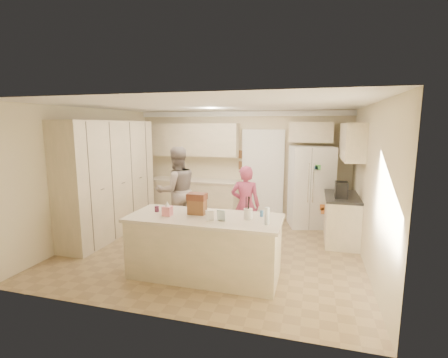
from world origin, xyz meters
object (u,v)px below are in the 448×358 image
(coffee_maker, at_px, (341,190))
(teen_boy, at_px, (177,191))
(utensil_crock, at_px, (248,214))
(dollhouse_body, at_px, (197,207))
(refrigerator, at_px, (311,187))
(teen_girl, at_px, (245,205))
(tissue_box, at_px, (167,211))
(island_base, at_px, (205,247))

(coffee_maker, bearing_deg, teen_boy, -176.05)
(utensil_crock, bearing_deg, dollhouse_body, 176.42)
(refrigerator, relative_size, coffee_maker, 6.00)
(refrigerator, bearing_deg, teen_girl, -142.96)
(dollhouse_body, bearing_deg, refrigerator, 60.32)
(refrigerator, distance_m, teen_girl, 1.92)
(tissue_box, bearing_deg, teen_girl, 61.21)
(island_base, xyz_separation_m, dollhouse_body, (-0.15, 0.10, 0.60))
(utensil_crock, bearing_deg, island_base, -175.60)
(coffee_maker, xyz_separation_m, teen_boy, (-3.23, -0.22, -0.16))
(utensil_crock, height_order, teen_boy, teen_boy)
(refrigerator, xyz_separation_m, teen_girl, (-1.18, -1.51, -0.14))
(utensil_crock, distance_m, teen_girl, 1.48)
(teen_girl, bearing_deg, coffee_maker, -171.10)
(utensil_crock, relative_size, tissue_box, 1.07)
(teen_girl, bearing_deg, tissue_box, 56.32)
(utensil_crock, bearing_deg, tissue_box, -172.87)
(tissue_box, xyz_separation_m, teen_boy, (-0.63, 1.78, -0.08))
(refrigerator, distance_m, teen_boy, 2.97)
(tissue_box, xyz_separation_m, teen_girl, (0.86, 1.57, -0.24))
(dollhouse_body, distance_m, teen_boy, 1.89)
(island_base, bearing_deg, coffee_maker, 42.83)
(tissue_box, bearing_deg, utensil_crock, 7.13)
(coffee_maker, height_order, island_base, coffee_maker)
(utensil_crock, distance_m, teen_boy, 2.45)
(island_base, distance_m, teen_boy, 2.10)
(island_base, height_order, teen_girl, teen_girl)
(teen_boy, bearing_deg, tissue_box, 68.58)
(tissue_box, bearing_deg, teen_boy, 109.46)
(refrigerator, height_order, tissue_box, refrigerator)
(refrigerator, distance_m, coffee_maker, 1.23)
(tissue_box, bearing_deg, island_base, 10.30)
(island_base, distance_m, utensil_crock, 0.86)
(teen_boy, bearing_deg, teen_girl, 131.39)
(tissue_box, relative_size, dollhouse_body, 0.54)
(refrigerator, bearing_deg, coffee_maker, -77.68)
(island_base, xyz_separation_m, utensil_crock, (0.65, 0.05, 0.56))
(dollhouse_body, bearing_deg, teen_boy, 123.09)
(utensil_crock, xyz_separation_m, tissue_box, (-1.20, -0.15, -0.00))
(utensil_crock, height_order, dollhouse_body, dollhouse_body)
(refrigerator, height_order, teen_girl, refrigerator)
(utensil_crock, xyz_separation_m, teen_boy, (-1.83, 1.63, -0.09))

